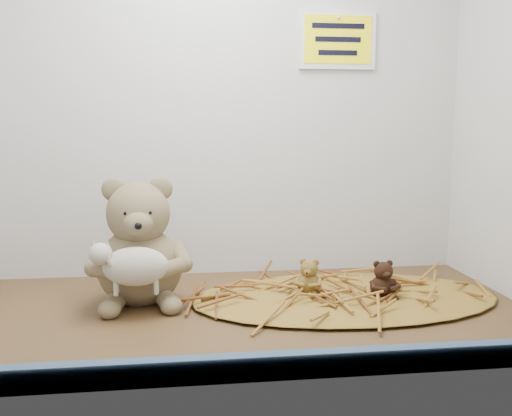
{
  "coord_description": "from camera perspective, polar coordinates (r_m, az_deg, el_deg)",
  "views": [
    {
      "loc": [
        -6.26,
        -104.09,
        35.57
      ],
      "look_at": [
        7.44,
        2.7,
        19.66
      ],
      "focal_mm": 40.0,
      "sensor_mm": 36.0,
      "label": 1
    }
  ],
  "objects": [
    {
      "name": "toy_lamb",
      "position": [
        1.08,
        -11.93,
        -5.74
      ],
      "size": [
        15.75,
        9.61,
        10.17
      ],
      "primitive_type": null,
      "color": "beige",
      "rests_on": "main_teddy"
    },
    {
      "name": "mini_teddy_tan",
      "position": [
        1.18,
        5.33,
        -6.66
      ],
      "size": [
        7.86,
        8.03,
        7.28
      ],
      "primitive_type": null,
      "rotation": [
        0.0,
        0.0,
        -0.41
      ],
      "color": "olive",
      "rests_on": "straw_bed"
    },
    {
      "name": "wall_sign",
      "position": [
        1.4,
        8.14,
        16.32
      ],
      "size": [
        16.0,
        1.2,
        11.0
      ],
      "primitive_type": "cube",
      "color": "#FFF20D",
      "rests_on": "back_wall"
    },
    {
      "name": "mini_teddy_brown",
      "position": [
        1.18,
        12.58,
        -6.81
      ],
      "size": [
        6.56,
        6.88,
        7.63
      ],
      "primitive_type": null,
      "rotation": [
        0.0,
        0.0,
        0.06
      ],
      "color": "black",
      "rests_on": "straw_bed"
    },
    {
      "name": "straw_bed",
      "position": [
        1.19,
        8.9,
        -8.76
      ],
      "size": [
        63.29,
        36.75,
        1.22
      ],
      "primitive_type": "ellipsoid",
      "color": "brown",
      "rests_on": "shelf_floor"
    },
    {
      "name": "front_rail",
      "position": [
        0.83,
        -2.43,
        -15.68
      ],
      "size": [
        119.28,
        2.2,
        3.6
      ],
      "primitive_type": "cube",
      "color": "#3E5577",
      "rests_on": "shelf_floor"
    },
    {
      "name": "alcove_shell",
      "position": [
        1.14,
        -4.24,
        13.15
      ],
      "size": [
        120.4,
        60.2,
        90.4
      ],
      "color": "#412816",
      "rests_on": "ground"
    },
    {
      "name": "main_teddy",
      "position": [
        1.16,
        -11.62,
        -3.2
      ],
      "size": [
        21.84,
        22.89,
        25.25
      ],
      "primitive_type": null,
      "rotation": [
        0.0,
        0.0,
        0.07
      ],
      "color": "#8D7957",
      "rests_on": "shelf_floor"
    }
  ]
}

